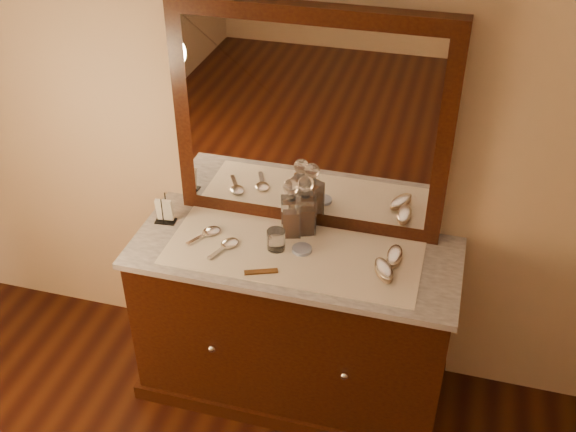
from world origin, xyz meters
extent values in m
plane|color=tan|center=(0.00, 2.25, 1.40)|extent=(4.50, 4.50, 0.00)
cube|color=black|center=(0.00, 1.96, 0.41)|extent=(1.40, 0.55, 0.82)
cube|color=black|center=(0.00, 1.96, 0.04)|extent=(1.46, 0.59, 0.08)
sphere|color=silver|center=(-0.30, 1.67, 0.45)|extent=(0.04, 0.04, 0.04)
sphere|color=silver|center=(0.30, 1.67, 0.45)|extent=(0.04, 0.04, 0.04)
cube|color=silver|center=(0.00, 1.96, 0.83)|extent=(1.44, 0.59, 0.03)
cube|color=black|center=(0.00, 2.20, 1.35)|extent=(1.20, 0.08, 1.00)
cube|color=white|center=(0.00, 2.17, 1.35)|extent=(1.06, 0.01, 0.86)
cube|color=white|center=(0.00, 1.94, 0.85)|extent=(1.10, 0.45, 0.00)
cylinder|color=silver|center=(0.03, 1.96, 0.86)|extent=(0.10, 0.10, 0.02)
cube|color=brown|center=(-0.09, 1.77, 0.86)|extent=(0.14, 0.08, 0.01)
cube|color=black|center=(-0.63, 2.01, 0.85)|extent=(0.10, 0.07, 0.01)
cylinder|color=black|center=(-0.63, 1.98, 0.92)|extent=(0.01, 0.01, 0.14)
cylinder|color=black|center=(-0.63, 2.04, 0.92)|extent=(0.01, 0.01, 0.14)
cube|color=white|center=(-0.63, 2.01, 0.92)|extent=(0.08, 0.04, 0.11)
cube|color=#9A4816|center=(-0.05, 2.07, 0.92)|extent=(0.09, 0.09, 0.13)
cube|color=white|center=(-0.05, 2.07, 0.94)|extent=(0.11, 0.11, 0.18)
cylinder|color=white|center=(-0.05, 2.07, 1.05)|extent=(0.04, 0.04, 0.03)
sphere|color=white|center=(-0.05, 2.07, 1.10)|extent=(0.09, 0.09, 0.07)
cube|color=#9A4816|center=(0.01, 2.11, 0.92)|extent=(0.09, 0.09, 0.13)
cube|color=white|center=(0.01, 2.11, 0.95)|extent=(0.11, 0.11, 0.18)
cylinder|color=white|center=(0.01, 2.11, 1.05)|extent=(0.05, 0.05, 0.03)
sphere|color=white|center=(0.01, 2.11, 1.11)|extent=(0.09, 0.09, 0.07)
ellipsoid|color=#8B7055|center=(0.40, 1.89, 0.87)|extent=(0.13, 0.16, 0.02)
ellipsoid|color=silver|center=(0.40, 1.89, 0.88)|extent=(0.13, 0.16, 0.02)
ellipsoid|color=#8B7055|center=(0.43, 2.00, 0.87)|extent=(0.06, 0.15, 0.02)
ellipsoid|color=silver|center=(0.43, 2.00, 0.88)|extent=(0.06, 0.15, 0.02)
ellipsoid|color=silver|center=(-0.39, 1.98, 0.86)|extent=(0.11, 0.11, 0.02)
cube|color=silver|center=(-0.43, 1.91, 0.86)|extent=(0.08, 0.11, 0.01)
ellipsoid|color=silver|center=(-0.28, 1.92, 0.86)|extent=(0.10, 0.11, 0.02)
cube|color=silver|center=(-0.31, 1.84, 0.86)|extent=(0.06, 0.12, 0.01)
cylinder|color=white|center=(-0.08, 1.95, 0.90)|extent=(0.08, 0.08, 0.09)
camera|label=1|loc=(0.60, -0.33, 2.67)|focal=42.71mm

